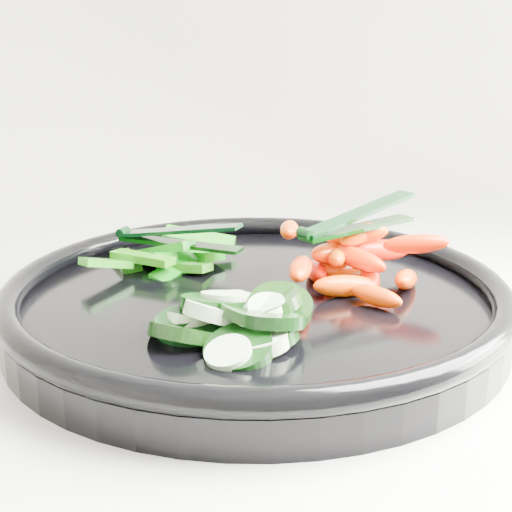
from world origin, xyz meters
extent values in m
cube|color=silver|center=(0.00, 1.70, 0.92)|extent=(2.02, 0.62, 0.03)
cylinder|color=black|center=(-0.26, 1.64, 0.94)|extent=(0.40, 0.40, 0.02)
torus|color=black|center=(-0.26, 1.64, 0.96)|extent=(0.40, 0.40, 0.02)
cylinder|color=black|center=(-0.29, 1.53, 0.96)|extent=(0.05, 0.06, 0.03)
cylinder|color=#D2F1C0|center=(-0.30, 1.53, 0.96)|extent=(0.04, 0.04, 0.02)
cylinder|color=black|center=(-0.32, 1.56, 0.96)|extent=(0.06, 0.06, 0.03)
cylinder|color=beige|center=(-0.31, 1.58, 0.96)|extent=(0.04, 0.04, 0.02)
cylinder|color=black|center=(-0.27, 1.55, 0.96)|extent=(0.05, 0.06, 0.02)
cylinder|color=beige|center=(-0.27, 1.54, 0.96)|extent=(0.04, 0.04, 0.02)
cylinder|color=black|center=(-0.30, 1.60, 0.96)|extent=(0.05, 0.05, 0.03)
cylinder|color=#E1F4C3|center=(-0.29, 1.60, 0.96)|extent=(0.05, 0.05, 0.02)
cylinder|color=black|center=(-0.32, 1.59, 0.96)|extent=(0.06, 0.06, 0.01)
cylinder|color=beige|center=(-0.31, 1.59, 0.96)|extent=(0.05, 0.05, 0.01)
cylinder|color=black|center=(-0.31, 1.57, 0.96)|extent=(0.05, 0.05, 0.02)
cylinder|color=#DDF7C6|center=(-0.32, 1.58, 0.96)|extent=(0.04, 0.04, 0.01)
cylinder|color=black|center=(-0.26, 1.57, 0.97)|extent=(0.06, 0.06, 0.03)
cylinder|color=beige|center=(-0.27, 1.56, 0.97)|extent=(0.04, 0.04, 0.02)
cylinder|color=black|center=(-0.30, 1.59, 0.97)|extent=(0.06, 0.06, 0.02)
cylinder|color=beige|center=(-0.29, 1.59, 0.97)|extent=(0.05, 0.05, 0.02)
cylinder|color=black|center=(-0.28, 1.56, 0.97)|extent=(0.04, 0.04, 0.02)
cylinder|color=beige|center=(-0.30, 1.57, 0.97)|extent=(0.04, 0.04, 0.03)
cylinder|color=black|center=(-0.25, 1.57, 0.97)|extent=(0.06, 0.06, 0.03)
cylinder|color=beige|center=(-0.26, 1.56, 0.97)|extent=(0.04, 0.04, 0.02)
cylinder|color=black|center=(-0.27, 1.55, 0.97)|extent=(0.06, 0.06, 0.02)
cylinder|color=#CDEFBF|center=(-0.27, 1.55, 0.97)|extent=(0.04, 0.04, 0.01)
ellipsoid|color=red|center=(-0.17, 1.63, 0.96)|extent=(0.03, 0.05, 0.03)
ellipsoid|color=#F05A00|center=(-0.19, 1.62, 0.96)|extent=(0.05, 0.02, 0.02)
ellipsoid|color=#F75E00|center=(-0.18, 1.59, 0.96)|extent=(0.04, 0.04, 0.02)
ellipsoid|color=#E35B00|center=(-0.14, 1.62, 0.96)|extent=(0.04, 0.05, 0.03)
ellipsoid|color=#F21900|center=(-0.20, 1.66, 0.96)|extent=(0.02, 0.05, 0.02)
ellipsoid|color=#DB3E00|center=(-0.18, 1.65, 0.96)|extent=(0.05, 0.03, 0.03)
ellipsoid|color=#EB6000|center=(-0.17, 1.70, 0.96)|extent=(0.03, 0.05, 0.02)
ellipsoid|color=#FF3600|center=(-0.23, 1.62, 0.98)|extent=(0.04, 0.06, 0.02)
ellipsoid|color=#FA0F00|center=(-0.16, 1.67, 0.98)|extent=(0.02, 0.04, 0.02)
ellipsoid|color=#FF4000|center=(-0.19, 1.64, 0.98)|extent=(0.03, 0.04, 0.02)
ellipsoid|color=#FF3A00|center=(-0.18, 1.64, 0.98)|extent=(0.04, 0.05, 0.02)
ellipsoid|color=#EE5A00|center=(-0.19, 1.65, 0.98)|extent=(0.05, 0.04, 0.03)
ellipsoid|color=red|center=(-0.15, 1.65, 0.98)|extent=(0.06, 0.03, 0.02)
ellipsoid|color=#FC4000|center=(-0.17, 1.66, 0.99)|extent=(0.05, 0.04, 0.03)
ellipsoid|color=#EB4F00|center=(-0.22, 1.68, 0.99)|extent=(0.03, 0.05, 0.02)
ellipsoid|color=#EA4B00|center=(-0.17, 1.65, 0.99)|extent=(0.04, 0.03, 0.02)
ellipsoid|color=red|center=(-0.14, 1.62, 0.99)|extent=(0.05, 0.04, 0.02)
cube|color=#156409|center=(-0.31, 1.72, 0.96)|extent=(0.05, 0.05, 0.02)
cube|color=#1A730A|center=(-0.29, 1.73, 0.96)|extent=(0.04, 0.06, 0.02)
cube|color=#1A6009|center=(-0.30, 1.70, 0.96)|extent=(0.05, 0.04, 0.01)
cube|color=#0B750C|center=(-0.30, 1.71, 0.96)|extent=(0.06, 0.06, 0.02)
cube|color=#09630B|center=(-0.35, 1.73, 0.96)|extent=(0.02, 0.05, 0.01)
cube|color=#106B0A|center=(-0.32, 1.73, 0.96)|extent=(0.04, 0.07, 0.03)
cube|color=#16700A|center=(-0.32, 1.72, 0.97)|extent=(0.06, 0.05, 0.03)
cube|color=#24740B|center=(-0.36, 1.70, 0.97)|extent=(0.04, 0.03, 0.02)
cube|color=#26740B|center=(-0.33, 1.70, 0.97)|extent=(0.05, 0.05, 0.01)
cube|color=#236C0A|center=(-0.28, 1.75, 0.97)|extent=(0.07, 0.04, 0.02)
cylinder|color=black|center=(-0.22, 1.62, 1.00)|extent=(0.01, 0.01, 0.01)
cube|color=black|center=(-0.17, 1.65, 1.00)|extent=(0.11, 0.06, 0.00)
cube|color=black|center=(-0.17, 1.65, 1.01)|extent=(0.11, 0.06, 0.02)
cylinder|color=black|center=(-0.35, 1.75, 0.98)|extent=(0.01, 0.01, 0.01)
cube|color=black|center=(-0.30, 1.72, 0.97)|extent=(0.10, 0.08, 0.00)
cube|color=black|center=(-0.30, 1.72, 0.99)|extent=(0.10, 0.08, 0.02)
camera|label=1|loc=(-0.37, 1.15, 1.14)|focal=50.00mm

